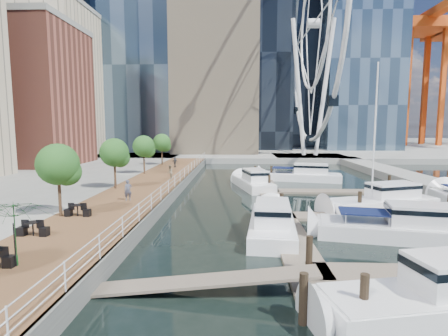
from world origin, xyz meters
TOP-DOWN VIEW (x-y plane):
  - ground at (0.00, 0.00)m, footprint 520.00×520.00m
  - boardwalk at (-9.00, 15.00)m, footprint 6.00×60.00m
  - seawall at (-6.00, 15.00)m, footprint 0.25×60.00m
  - land_far at (0.00, 102.00)m, footprint 200.00×114.00m
  - breakwater at (20.00, 20.00)m, footprint 4.00×60.00m
  - pier at (14.00, 52.00)m, footprint 14.00×12.00m
  - railing at (-6.10, 15.00)m, footprint 0.10×60.00m
  - floating_docks at (7.97, 9.98)m, footprint 16.00×34.00m
  - ferris_wheel at (14.00, 52.00)m, footprint 5.80×45.60m
  - street_trees at (-11.40, 14.00)m, footprint 2.60×42.60m
  - cafe_tables at (-10.40, -2.00)m, footprint 2.50×13.70m
  - yacht_foreground at (9.56, 3.23)m, footprint 11.11×4.93m
  - pedestrian_near at (-8.60, 8.87)m, footprint 0.68×0.57m
  - pedestrian_mid at (-7.45, 19.51)m, footprint 0.64×0.79m
  - pedestrian_far at (-8.91, 30.86)m, footprint 0.93×0.67m
  - moored_yachts at (9.90, 11.20)m, footprint 21.91×35.78m

SIDE VIEW (x-z plane):
  - ground at x=0.00m, z-range 0.00..0.00m
  - yacht_foreground at x=9.56m, z-range -1.07..1.07m
  - moored_yachts at x=9.90m, z-range -5.75..5.75m
  - floating_docks at x=7.97m, z-range -0.81..1.79m
  - boardwalk at x=-9.00m, z-range 0.00..1.00m
  - seawall at x=-6.00m, z-range 0.00..1.00m
  - land_far at x=0.00m, z-range 0.00..1.00m
  - breakwater at x=20.00m, z-range 0.00..1.00m
  - pier at x=14.00m, z-range 0.00..1.00m
  - cafe_tables at x=-10.40m, z-range 1.00..1.74m
  - railing at x=-6.10m, z-range 1.00..2.05m
  - pedestrian_far at x=-8.91m, z-range 1.00..2.47m
  - pedestrian_mid at x=-7.45m, z-range 1.00..2.56m
  - pedestrian_near at x=-8.60m, z-range 1.00..2.58m
  - street_trees at x=-11.40m, z-range 1.99..6.59m
  - ferris_wheel at x=14.00m, z-range 2.02..49.82m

